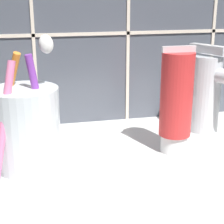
# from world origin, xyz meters

# --- Properties ---
(sink_counter) EXTENTS (0.59, 0.37, 0.02)m
(sink_counter) POSITION_xyz_m (0.00, 0.00, 0.01)
(sink_counter) COLOR silver
(sink_counter) RESTS_ON ground
(toothbrush_cup) EXTENTS (0.10, 0.12, 0.16)m
(toothbrush_cup) POSITION_xyz_m (-0.15, 0.04, 0.07)
(toothbrush_cup) COLOR silver
(toothbrush_cup) RESTS_ON sink_counter
(toothpaste_tube) EXTENTS (0.04, 0.04, 0.14)m
(toothpaste_tube) POSITION_xyz_m (0.04, 0.04, 0.09)
(toothpaste_tube) COLOR white
(toothpaste_tube) RESTS_ON sink_counter
(sink_faucet) EXTENTS (0.06, 0.10, 0.13)m
(sink_faucet) POSITION_xyz_m (0.12, 0.10, 0.08)
(sink_faucet) COLOR silver
(sink_faucet) RESTS_ON sink_counter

